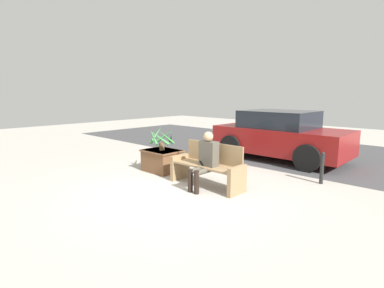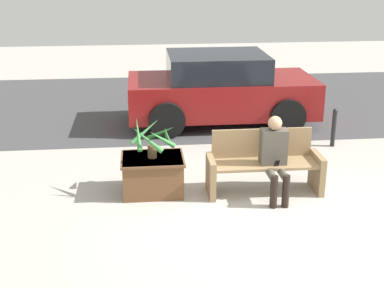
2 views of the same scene
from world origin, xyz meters
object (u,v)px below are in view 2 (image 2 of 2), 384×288
at_px(bench, 264,164).
at_px(potted_plant, 153,138).
at_px(planter_box, 153,174).
at_px(parked_car, 220,89).
at_px(person_seated, 275,154).
at_px(bollard_post, 334,127).

relative_size(bench, potted_plant, 2.32).
relative_size(planter_box, parked_car, 0.24).
relative_size(person_seated, parked_car, 0.31).
distance_m(bench, bollard_post, 2.54).
height_order(bench, bollard_post, bench).
bearing_deg(parked_car, planter_box, -114.17).
bearing_deg(bollard_post, parked_car, 138.15).
height_order(bench, potted_plant, potted_plant).
relative_size(bench, planter_box, 1.83).
xyz_separation_m(planter_box, potted_plant, (0.02, -0.01, 0.57)).
bearing_deg(potted_plant, bench, -4.06).
distance_m(bench, person_seated, 0.33).
xyz_separation_m(person_seated, parked_car, (-0.23, 3.73, 0.07)).
height_order(potted_plant, parked_car, parked_car).
height_order(potted_plant, bollard_post, potted_plant).
relative_size(person_seated, planter_box, 1.31).
bearing_deg(bench, potted_plant, 175.94).
distance_m(bench, potted_plant, 1.70).
distance_m(person_seated, bollard_post, 2.64).
bearing_deg(parked_car, bench, -87.90).
bearing_deg(potted_plant, planter_box, 163.72).
height_order(bench, person_seated, person_seated).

